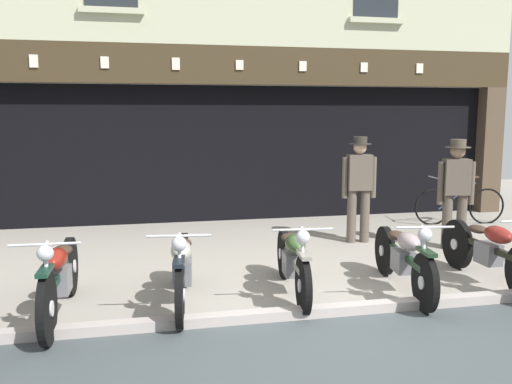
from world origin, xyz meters
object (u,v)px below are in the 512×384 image
at_px(motorcycle_center, 293,259).
at_px(motorcycle_right, 490,250).
at_px(shopkeeper_center, 456,188).
at_px(motorcycle_left, 59,276).
at_px(motorcycle_center_left, 182,267).
at_px(motorcycle_center_right, 404,257).
at_px(advert_board_near, 338,126).
at_px(salesman_left, 359,184).
at_px(advert_board_far, 394,125).
at_px(leaning_bicycle, 460,205).

height_order(motorcycle_center, motorcycle_right, motorcycle_right).
relative_size(motorcycle_center, shopkeeper_center, 1.14).
bearing_deg(motorcycle_center, motorcycle_left, 10.12).
height_order(motorcycle_center_left, motorcycle_right, motorcycle_right).
xyz_separation_m(motorcycle_center, motorcycle_right, (2.44, -0.13, 0.01)).
height_order(motorcycle_center_right, advert_board_near, advert_board_near).
distance_m(motorcycle_left, motorcycle_center_left, 1.26).
height_order(salesman_left, advert_board_near, advert_board_near).
bearing_deg(motorcycle_right, advert_board_far, -100.61).
distance_m(motorcycle_center_left, leaning_bicycle, 6.40).
height_order(motorcycle_center_left, motorcycle_center_right, motorcycle_center_left).
distance_m(advert_board_near, leaning_bicycle, 2.80).
bearing_deg(motorcycle_right, motorcycle_left, 2.23).
distance_m(motorcycle_center, salesman_left, 2.91).
bearing_deg(leaning_bicycle, advert_board_far, 34.84).
bearing_deg(motorcycle_left, salesman_left, -148.46).
bearing_deg(motorcycle_center_left, salesman_left, -135.37).
bearing_deg(motorcycle_right, shopkeeper_center, -107.10).
height_order(motorcycle_right, leaning_bicycle, motorcycle_right).
bearing_deg(motorcycle_center, motorcycle_center_left, 9.47).
bearing_deg(shopkeeper_center, salesman_left, -15.91).
height_order(motorcycle_center_right, advert_board_far, advert_board_far).
bearing_deg(advert_board_near, motorcycle_center_right, -101.24).
relative_size(salesman_left, leaning_bicycle, 0.98).
xyz_separation_m(motorcycle_center_right, motorcycle_right, (1.15, 0.04, 0.01)).
bearing_deg(leaning_bicycle, motorcycle_left, 124.02).
xyz_separation_m(motorcycle_left, motorcycle_center_right, (3.81, 0.00, -0.01)).
height_order(motorcycle_center_right, salesman_left, salesman_left).
bearing_deg(leaning_bicycle, motorcycle_center_left, 128.30).
distance_m(advert_board_near, advert_board_far, 1.24).
height_order(motorcycle_left, advert_board_near, advert_board_near).
height_order(motorcycle_left, shopkeeper_center, shopkeeper_center).
bearing_deg(leaning_bicycle, advert_board_near, 62.11).
bearing_deg(salesman_left, shopkeeper_center, 156.30).
xyz_separation_m(shopkeeper_center, leaning_bicycle, (1.18, 1.69, -0.58)).
distance_m(motorcycle_center_right, shopkeeper_center, 2.50).
xyz_separation_m(motorcycle_right, salesman_left, (-0.70, 2.40, 0.52)).
height_order(motorcycle_left, motorcycle_center_left, motorcycle_left).
xyz_separation_m(advert_board_far, leaning_bicycle, (0.72, -1.37, -1.47)).
xyz_separation_m(motorcycle_left, motorcycle_center, (2.52, 0.17, -0.02)).
bearing_deg(leaning_bicycle, salesman_left, 118.65).
xyz_separation_m(motorcycle_center, advert_board_far, (3.48, 4.61, 1.42)).
height_order(motorcycle_right, salesman_left, salesman_left).
distance_m(salesman_left, leaning_bicycle, 2.71).
bearing_deg(advert_board_far, motorcycle_right, -102.32).
bearing_deg(motorcycle_right, salesman_left, -72.03).
bearing_deg(leaning_bicycle, motorcycle_right, 159.55).
relative_size(shopkeeper_center, advert_board_far, 1.91).
distance_m(motorcycle_left, motorcycle_center_right, 3.81).
xyz_separation_m(motorcycle_left, shopkeeper_center, (5.54, 1.73, 0.51)).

